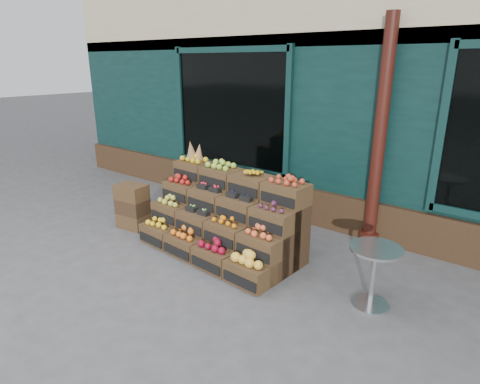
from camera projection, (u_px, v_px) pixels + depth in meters
The scene contains 6 objects.
ground at pixel (219, 270), 5.22m from camera, with size 60.00×60.00×0.00m, color #4B4B4E.
shop_facade at pixel (380, 71), 8.28m from camera, with size 12.00×6.24×4.80m.
crate_display at pixel (224, 220), 5.67m from camera, with size 2.35×1.24×1.44m.
spare_crates at pixel (133, 206), 6.45m from camera, with size 0.52×0.39×0.73m.
bistro_table at pixel (374, 270), 4.32m from camera, with size 0.56×0.56×0.71m.
shopkeeper at pixel (241, 140), 8.04m from camera, with size 0.79×0.52×2.17m, color #1F6D30.
Camera 1 is at (3.10, -3.47, 2.59)m, focal length 30.00 mm.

